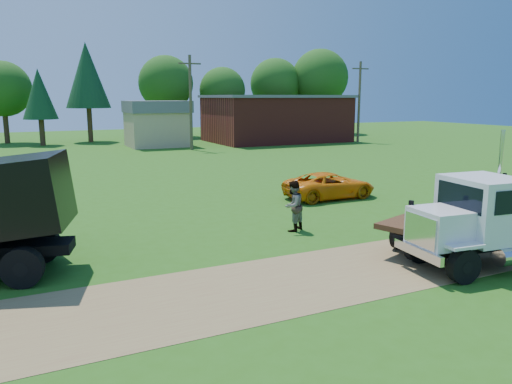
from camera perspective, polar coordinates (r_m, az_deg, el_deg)
name	(u,v)px	position (r m, az deg, el deg)	size (l,w,h in m)	color
ground	(374,266)	(15.84, 13.35, -8.27)	(140.00, 140.00, 0.00)	#295B13
dirt_track	(374,266)	(15.84, 13.35, -8.25)	(120.00, 4.20, 0.01)	brown
white_semi_tractor	(484,222)	(16.53, 24.65, -3.12)	(6.91, 2.88, 4.10)	black
orange_pickup	(330,185)	(25.70, 8.41, 0.76)	(2.20, 4.77, 1.33)	orange
flatbed_trailer	(463,217)	(19.37, 22.55, -2.62)	(8.31, 4.85, 2.04)	#361911
spectator_b	(293,206)	(19.20, 4.24, -1.61)	(0.95, 0.74, 1.96)	#999999
brick_building	(276,118)	(58.49, 2.30, 8.43)	(15.40, 10.40, 5.30)	maroon
tan_shed	(157,123)	(53.34, -11.20, 7.75)	(6.20, 5.40, 4.70)	tan
utility_poles	(191,101)	(49.06, -7.48, 10.28)	(42.20, 0.28, 9.00)	#463A27
tree_row	(145,82)	(63.15, -12.59, 12.16)	(60.08, 11.01, 11.71)	#3A2A18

